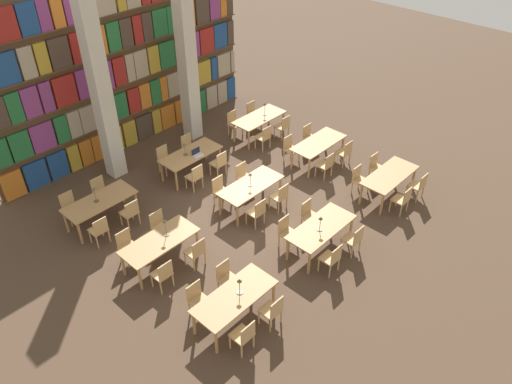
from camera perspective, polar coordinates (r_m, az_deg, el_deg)
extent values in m
plane|color=#4C3828|center=(14.39, -0.73, -1.74)|extent=(40.00, 40.00, 0.00)
cube|color=brown|center=(16.71, -14.78, 13.77)|extent=(9.54, 0.06, 5.50)
cube|color=brown|center=(17.91, -13.44, 5.73)|extent=(9.54, 0.35, 0.03)
cube|color=orange|center=(16.13, -26.08, 0.80)|extent=(0.61, 0.20, 0.87)
cube|color=navy|center=(16.31, -23.90, 1.89)|extent=(0.68, 0.20, 0.87)
cube|color=navy|center=(16.52, -21.76, 2.95)|extent=(0.60, 0.20, 0.87)
cube|color=#B7932D|center=(16.70, -20.16, 3.74)|extent=(0.36, 0.20, 0.87)
cube|color=orange|center=(16.86, -18.92, 4.36)|extent=(0.40, 0.20, 0.87)
cube|color=orange|center=(17.02, -17.67, 4.97)|extent=(0.42, 0.20, 0.87)
cube|color=#B7932D|center=(17.25, -16.07, 5.75)|extent=(0.67, 0.20, 0.87)
cube|color=#B7932D|center=(17.53, -14.32, 6.59)|extent=(0.48, 0.20, 0.87)
cube|color=#47382D|center=(17.81, -12.76, 7.34)|extent=(0.63, 0.20, 0.87)
cube|color=#B7932D|center=(18.07, -11.40, 7.98)|extent=(0.33, 0.20, 0.87)
cube|color=orange|center=(18.32, -10.17, 8.56)|extent=(0.58, 0.20, 0.87)
cube|color=orange|center=(18.64, -8.71, 9.24)|extent=(0.52, 0.20, 0.87)
cube|color=tan|center=(18.93, -7.44, 9.82)|extent=(0.52, 0.20, 0.87)
cube|color=#236B38|center=(19.21, -6.35, 10.31)|extent=(0.36, 0.20, 0.87)
cube|color=tan|center=(19.50, -5.23, 10.81)|extent=(0.52, 0.20, 0.87)
cube|color=tan|center=(19.83, -4.03, 11.34)|extent=(0.47, 0.20, 0.87)
cube|color=navy|center=(20.13, -3.03, 11.78)|extent=(0.42, 0.20, 0.87)
cube|color=brown|center=(17.39, -13.95, 8.83)|extent=(9.54, 0.35, 0.03)
cube|color=#236B38|center=(15.73, -25.40, 4.86)|extent=(0.58, 0.20, 0.85)
cube|color=#84387A|center=(15.92, -23.29, 5.86)|extent=(0.69, 0.20, 0.85)
cube|color=#236B38|center=(16.12, -21.41, 6.75)|extent=(0.41, 0.20, 0.85)
cube|color=tan|center=(16.28, -20.14, 7.34)|extent=(0.39, 0.20, 0.85)
cube|color=tan|center=(16.45, -18.75, 7.98)|extent=(0.50, 0.20, 0.85)
cube|color=maroon|center=(16.65, -17.33, 8.64)|extent=(0.40, 0.20, 0.85)
cube|color=#236B38|center=(16.92, -15.60, 9.42)|extent=(0.67, 0.20, 0.85)
cube|color=maroon|center=(17.20, -13.91, 10.17)|extent=(0.43, 0.20, 0.85)
cube|color=orange|center=(17.42, -12.68, 10.71)|extent=(0.41, 0.20, 0.85)
cube|color=#236B38|center=(17.64, -11.54, 11.20)|extent=(0.39, 0.20, 0.85)
cube|color=orange|center=(17.82, -10.63, 11.59)|extent=(0.28, 0.20, 0.85)
cube|color=tan|center=(18.06, -9.50, 12.07)|extent=(0.54, 0.20, 0.85)
cube|color=maroon|center=(18.42, -7.95, 12.72)|extent=(0.67, 0.20, 0.85)
cube|color=#B7932D|center=(18.85, -6.18, 13.44)|extent=(0.68, 0.20, 0.85)
cube|color=navy|center=(19.18, -4.95, 13.93)|extent=(0.28, 0.20, 0.85)
cube|color=tan|center=(19.49, -3.85, 14.37)|extent=(0.62, 0.20, 0.85)
cube|color=tan|center=(19.78, -2.86, 14.75)|extent=(0.17, 0.20, 0.85)
cube|color=brown|center=(16.92, -14.50, 12.11)|extent=(9.54, 0.35, 0.03)
cube|color=#236B38|center=(15.28, -25.97, 8.66)|extent=(0.40, 0.20, 0.89)
cube|color=#84387A|center=(15.42, -24.43, 9.35)|extent=(0.48, 0.20, 0.89)
cube|color=#84387A|center=(15.57, -22.93, 10.02)|extent=(0.33, 0.20, 0.89)
cube|color=maroon|center=(15.78, -21.11, 10.81)|extent=(0.67, 0.20, 0.89)
cube|color=#84387A|center=(16.03, -19.17, 11.65)|extent=(0.47, 0.20, 0.89)
cube|color=#84387A|center=(16.30, -17.24, 12.46)|extent=(0.69, 0.20, 0.89)
cube|color=maroon|center=(16.58, -15.46, 13.19)|extent=(0.42, 0.20, 0.89)
cube|color=tan|center=(16.77, -14.33, 13.64)|extent=(0.30, 0.20, 0.89)
cube|color=tan|center=(16.98, -13.16, 14.11)|extent=(0.49, 0.20, 0.89)
cube|color=#B7932D|center=(17.25, -11.74, 14.66)|extent=(0.42, 0.20, 0.89)
cube|color=#236B38|center=(17.55, -10.26, 15.23)|extent=(0.62, 0.20, 0.89)
cube|color=#47382D|center=(17.86, -8.84, 15.76)|extent=(0.38, 0.20, 0.89)
cube|color=#84387A|center=(18.18, -7.46, 16.26)|extent=(0.65, 0.20, 0.89)
cube|color=maroon|center=(18.60, -5.78, 16.86)|extent=(0.64, 0.20, 0.89)
cube|color=navy|center=(19.02, -4.24, 17.39)|extent=(0.62, 0.20, 0.89)
cube|color=#47382D|center=(19.34, -3.11, 17.77)|extent=(0.30, 0.20, 0.89)
cube|color=brown|center=(16.51, -15.10, 15.57)|extent=(9.54, 0.35, 0.03)
cube|color=navy|center=(14.88, -26.84, 12.44)|extent=(0.66, 0.20, 0.87)
cube|color=tan|center=(15.07, -24.80, 13.30)|extent=(0.40, 0.20, 0.87)
cube|color=#B7932D|center=(15.23, -23.36, 13.90)|extent=(0.35, 0.20, 0.87)
cube|color=#47382D|center=(15.42, -21.64, 14.59)|extent=(0.60, 0.20, 0.87)
cube|color=maroon|center=(15.71, -19.43, 15.46)|extent=(0.67, 0.20, 0.87)
cube|color=orange|center=(15.97, -17.56, 16.17)|extent=(0.42, 0.20, 0.87)
cube|color=#236B38|center=(16.20, -16.09, 16.71)|extent=(0.43, 0.20, 0.87)
cube|color=#47382D|center=(16.42, -14.75, 17.20)|extent=(0.41, 0.20, 0.87)
cube|color=maroon|center=(16.64, -13.53, 17.63)|extent=(0.32, 0.20, 0.87)
cube|color=#47382D|center=(16.83, -12.47, 18.00)|extent=(0.36, 0.20, 0.87)
cube|color=#236B38|center=(17.10, -11.09, 18.47)|extent=(0.55, 0.20, 0.87)
cube|color=#236B38|center=(17.35, -9.90, 18.86)|extent=(0.28, 0.20, 0.87)
cube|color=#84387A|center=(17.61, -8.73, 19.24)|extent=(0.49, 0.20, 0.87)
cube|color=orange|center=(17.87, -7.60, 19.59)|extent=(0.30, 0.20, 0.87)
cube|color=#47382D|center=(18.19, -6.30, 19.99)|extent=(0.58, 0.20, 0.87)
cube|color=#84387A|center=(18.55, -4.89, 20.41)|extent=(0.47, 0.20, 0.87)
cube|color=orange|center=(18.82, -3.92, 20.69)|extent=(0.29, 0.20, 0.87)
cube|color=#47382D|center=(19.02, -3.21, 20.89)|extent=(0.29, 0.20, 0.87)
cube|color=brown|center=(16.16, -15.74, 19.18)|extent=(9.54, 0.35, 0.03)
cube|color=maroon|center=(14.63, -26.98, 16.71)|extent=(0.67, 0.20, 0.85)
cube|color=navy|center=(14.85, -24.76, 17.56)|extent=(0.51, 0.20, 0.85)
cube|color=#84387A|center=(15.02, -23.23, 18.14)|extent=(0.33, 0.20, 0.85)
cube|color=orange|center=(15.18, -21.90, 18.62)|extent=(0.33, 0.20, 0.85)
cube|color=#84387A|center=(15.35, -20.50, 19.12)|extent=(0.41, 0.20, 0.85)
cube|color=#B7932D|center=(15.56, -19.00, 19.63)|extent=(0.45, 0.20, 0.85)
cube|color=tan|center=(15.84, -17.06, 20.28)|extent=(0.65, 0.20, 0.85)
cube|color=beige|center=(14.96, -17.45, 11.61)|extent=(0.48, 0.48, 6.00)
cube|color=beige|center=(16.60, -7.96, 15.40)|extent=(0.48, 0.48, 6.00)
cube|color=tan|center=(10.99, -2.47, -11.84)|extent=(1.95, 0.85, 0.04)
cylinder|color=tan|center=(10.74, -4.57, -16.70)|extent=(0.07, 0.07, 0.71)
cylinder|color=tan|center=(11.54, 2.02, -11.51)|extent=(0.07, 0.07, 0.71)
cylinder|color=tan|center=(11.08, -7.10, -14.66)|extent=(0.07, 0.07, 0.71)
cylinder|color=tan|center=(11.85, -0.52, -9.82)|extent=(0.07, 0.07, 0.71)
cylinder|color=tan|center=(10.91, -2.99, -16.76)|extent=(0.04, 0.04, 0.41)
cylinder|color=tan|center=(11.06, -1.61, -15.67)|extent=(0.04, 0.04, 0.41)
cylinder|color=tan|center=(10.76, -1.65, -17.76)|extent=(0.04, 0.04, 0.41)
cylinder|color=tan|center=(10.91, -0.27, -16.64)|extent=(0.04, 0.04, 0.41)
cube|color=tan|center=(10.73, -1.65, -16.00)|extent=(0.42, 0.40, 0.04)
cube|color=tan|center=(10.47, -0.92, -15.79)|extent=(0.40, 0.03, 0.42)
cylinder|color=tan|center=(11.50, -5.09, -13.05)|extent=(0.04, 0.04, 0.41)
cylinder|color=tan|center=(11.36, -6.46, -14.04)|extent=(0.04, 0.04, 0.41)
cylinder|color=tan|center=(11.68, -6.25, -12.16)|extent=(0.04, 0.04, 0.41)
cylinder|color=tan|center=(11.53, -7.61, -13.11)|extent=(0.04, 0.04, 0.41)
cube|color=tan|center=(11.35, -6.43, -12.36)|extent=(0.42, 0.40, 0.04)
cube|color=tan|center=(11.27, -7.14, -11.09)|extent=(0.40, 0.03, 0.42)
cylinder|color=tan|center=(11.29, 0.33, -14.12)|extent=(0.04, 0.04, 0.41)
cylinder|color=tan|center=(11.46, 1.58, -13.09)|extent=(0.04, 0.04, 0.41)
cylinder|color=tan|center=(11.15, 1.66, -15.04)|extent=(0.04, 0.04, 0.41)
cylinder|color=tan|center=(11.33, 2.91, -13.98)|extent=(0.04, 0.04, 0.41)
cube|color=tan|center=(11.13, 1.64, -13.33)|extent=(0.42, 0.40, 0.04)
cube|color=tan|center=(10.88, 2.41, -13.06)|extent=(0.40, 0.03, 0.42)
cylinder|color=tan|center=(11.89, -1.89, -10.70)|extent=(0.04, 0.04, 0.41)
cylinder|color=tan|center=(11.73, -3.15, -11.64)|extent=(0.04, 0.04, 0.41)
cylinder|color=tan|center=(12.06, -3.06, -9.88)|extent=(0.04, 0.04, 0.41)
cylinder|color=tan|center=(11.90, -4.32, -10.79)|extent=(0.04, 0.04, 0.41)
cube|color=tan|center=(11.73, -3.14, -10.01)|extent=(0.42, 0.40, 0.04)
cube|color=tan|center=(11.66, -3.83, -8.78)|extent=(0.40, 0.03, 0.42)
cylinder|color=brown|center=(11.02, -1.87, -11.40)|extent=(0.14, 0.14, 0.01)
cylinder|color=brown|center=(10.89, -1.89, -10.78)|extent=(0.02, 0.02, 0.34)
cone|color=brown|center=(10.74, -1.91, -10.05)|extent=(0.11, 0.11, 0.07)
cube|color=tan|center=(12.71, 7.46, -3.99)|extent=(1.95, 0.85, 0.04)
cylinder|color=tan|center=(12.27, 6.08, -8.05)|extent=(0.07, 0.07, 0.71)
cylinder|color=tan|center=(13.40, 10.81, -4.00)|extent=(0.07, 0.07, 0.71)
cylinder|color=tan|center=(12.57, 3.59, -6.56)|extent=(0.07, 0.07, 0.71)
cylinder|color=tan|center=(13.67, 8.43, -2.74)|extent=(0.07, 0.07, 0.71)
cylinder|color=tan|center=(12.46, 7.16, -8.28)|extent=(0.04, 0.04, 0.41)
cylinder|color=tan|center=(12.68, 8.15, -7.41)|extent=(0.04, 0.04, 0.41)
cylinder|color=tan|center=(12.33, 8.43, -9.02)|extent=(0.04, 0.04, 0.41)
cylinder|color=tan|center=(12.55, 9.41, -8.13)|extent=(0.04, 0.04, 0.41)
cube|color=tan|center=(12.35, 8.38, -7.47)|extent=(0.42, 0.40, 0.04)
cube|color=tan|center=(12.12, 9.18, -7.09)|extent=(0.40, 0.03, 0.42)
cylinder|color=tan|center=(13.07, 4.80, -5.48)|extent=(0.04, 0.04, 0.41)
cylinder|color=tan|center=(12.86, 3.78, -6.27)|extent=(0.04, 0.04, 0.41)
cylinder|color=tan|center=(13.22, 3.65, -4.81)|extent=(0.04, 0.04, 0.41)
cylinder|color=tan|center=(13.01, 2.63, -5.58)|extent=(0.04, 0.04, 0.41)
cube|color=tan|center=(12.89, 3.75, -4.79)|extent=(0.42, 0.40, 0.04)
cube|color=tan|center=(12.83, 3.16, -3.65)|extent=(0.40, 0.03, 0.42)
cylinder|color=tan|center=(13.04, 9.66, -6.09)|extent=(0.04, 0.04, 0.41)
cylinder|color=tan|center=(13.27, 10.55, -5.30)|extent=(0.04, 0.04, 0.41)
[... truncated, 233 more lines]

